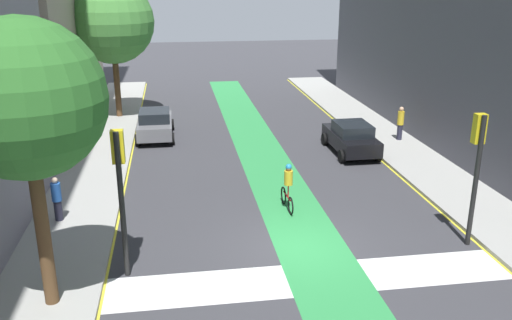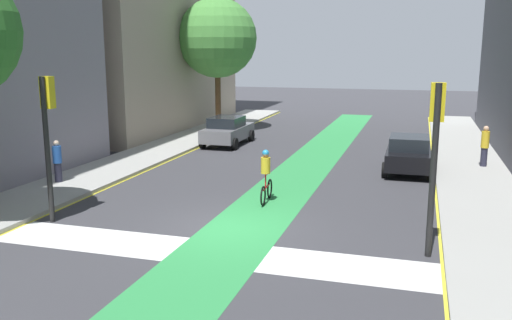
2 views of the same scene
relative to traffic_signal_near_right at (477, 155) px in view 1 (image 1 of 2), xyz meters
name	(u,v)px [view 1 (image 1 of 2)]	position (x,y,z in m)	size (l,w,h in m)	color
ground_plane	(297,247)	(-5.63, 0.53, -3.07)	(120.00, 120.00, 0.00)	#38383D
bike_lane_paint	(311,246)	(-5.16, 0.53, -3.06)	(2.40, 60.00, 0.01)	#2D8C47
crosswalk_band	(312,279)	(-5.63, -1.47, -3.06)	(12.00, 1.80, 0.01)	silver
sidewalk_left	(58,262)	(-13.13, 0.53, -2.99)	(3.00, 60.00, 0.15)	#9E9E99
curb_stripe_left	(109,261)	(-11.63, 0.53, -3.06)	(0.16, 60.00, 0.01)	yellow
sidewalk_right	(508,230)	(1.87, 0.53, -2.99)	(3.00, 60.00, 0.15)	#9E9E99
curb_stripe_right	(467,234)	(0.37, 0.53, -3.06)	(0.16, 60.00, 0.01)	yellow
traffic_signal_near_right	(477,155)	(0.00, 0.00, 0.00)	(0.35, 0.52, 4.38)	black
traffic_signal_near_left	(120,176)	(-10.98, -0.29, 0.01)	(0.35, 0.52, 4.40)	black
car_grey_left_far	(155,124)	(-10.47, 14.17, -2.27)	(2.02, 4.20, 1.57)	slate
car_black_right_far	(351,138)	(-0.74, 9.96, -2.27)	(2.04, 4.21, 1.57)	black
cyclist_in_lane	(288,186)	(-5.31, 3.55, -2.10)	(0.32, 1.73, 1.86)	black
pedestrian_sidewalk_right_a	(400,123)	(2.41, 11.37, -2.00)	(0.34, 0.34, 1.78)	#262638
pedestrian_sidewalk_left_a	(57,199)	(-13.63, 3.56, -2.10)	(0.34, 0.34, 1.62)	#262638
street_tree_near	(25,100)	(-12.85, -1.78, 2.57)	(3.89, 3.89, 7.46)	brown
street_tree_far	(112,22)	(-12.79, 18.97, 2.80)	(4.96, 4.96, 8.22)	brown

